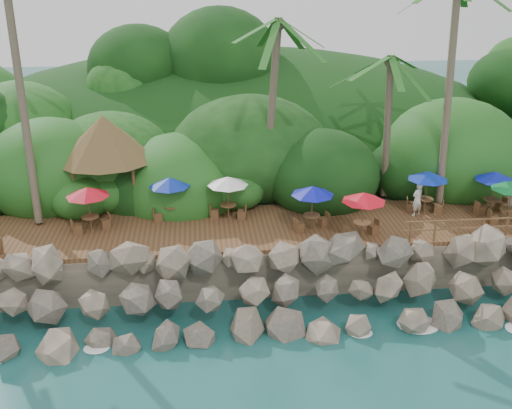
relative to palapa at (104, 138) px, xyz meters
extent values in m
plane|color=#19514F|center=(7.08, -9.51, -5.79)|extent=(140.00, 140.00, 0.00)
cube|color=gray|center=(7.08, 6.49, -4.74)|extent=(32.00, 25.20, 2.10)
ellipsoid|color=#143811|center=(7.08, 13.99, -5.79)|extent=(44.80, 28.00, 15.40)
cube|color=brown|center=(7.08, -3.51, -3.59)|extent=(26.00, 5.00, 0.20)
ellipsoid|color=white|center=(-1.92, -9.21, -5.76)|extent=(1.20, 0.80, 0.06)
ellipsoid|color=white|center=(1.08, -9.21, -5.76)|extent=(1.20, 0.80, 0.06)
ellipsoid|color=white|center=(4.08, -9.21, -5.76)|extent=(1.20, 0.80, 0.06)
ellipsoid|color=white|center=(7.08, -9.21, -5.76)|extent=(1.20, 0.80, 0.06)
ellipsoid|color=white|center=(10.08, -9.21, -5.76)|extent=(1.20, 0.80, 0.06)
ellipsoid|color=white|center=(13.08, -9.21, -5.76)|extent=(1.20, 0.80, 0.06)
ellipsoid|color=white|center=(16.08, -9.21, -5.76)|extent=(1.20, 0.80, 0.06)
cylinder|color=brown|center=(-3.26, -1.17, 2.54)|extent=(0.93, 2.63, 11.91)
cylinder|color=brown|center=(8.15, -0.47, 1.01)|extent=(1.01, 0.90, 8.99)
ellipsoid|color=#23601E|center=(8.15, -0.47, 5.50)|extent=(6.00, 6.00, 2.40)
cylinder|color=brown|center=(14.06, -0.32, 0.11)|extent=(0.83, 0.75, 7.20)
ellipsoid|color=#23601E|center=(14.06, -0.32, 3.70)|extent=(6.00, 6.00, 2.40)
cylinder|color=brown|center=(16.59, -1.35, 1.98)|extent=(0.88, 2.40, 10.81)
cylinder|color=brown|center=(-1.40, -1.40, -2.29)|extent=(0.16, 0.16, 2.40)
cylinder|color=brown|center=(1.40, -1.40, -2.29)|extent=(0.16, 0.16, 2.40)
cylinder|color=brown|center=(-1.40, 1.40, -2.29)|extent=(0.16, 0.16, 2.40)
cylinder|color=brown|center=(1.40, 1.40, -2.29)|extent=(0.16, 0.16, 2.40)
cone|color=brown|center=(0.00, 0.00, 0.01)|extent=(4.85, 4.85, 2.20)
cylinder|color=brown|center=(3.14, -2.30, -3.14)|extent=(0.07, 0.07, 0.69)
cylinder|color=brown|center=(3.14, -2.30, -2.79)|extent=(0.78, 0.78, 0.05)
cylinder|color=brown|center=(3.14, -2.30, -2.47)|extent=(0.05, 0.05, 2.05)
cone|color=#0B2395|center=(3.14, -2.30, -1.58)|extent=(1.95, 1.95, 0.42)
cube|color=brown|center=(2.50, -2.44, -3.28)|extent=(0.47, 0.47, 0.43)
cube|color=brown|center=(3.78, -2.16, -3.28)|extent=(0.47, 0.47, 0.43)
cylinder|color=brown|center=(15.50, -2.63, -3.14)|extent=(0.07, 0.07, 0.69)
cylinder|color=brown|center=(15.50, -2.63, -2.79)|extent=(0.78, 0.78, 0.05)
cylinder|color=brown|center=(15.50, -2.63, -2.47)|extent=(0.05, 0.05, 2.05)
cone|color=#0B2596|center=(15.50, -2.63, -1.58)|extent=(1.95, 1.95, 0.42)
cube|color=brown|center=(14.88, -2.44, -3.28)|extent=(0.49, 0.49, 0.43)
cube|color=brown|center=(16.12, -2.83, -3.28)|extent=(0.49, 0.49, 0.43)
cylinder|color=brown|center=(-0.46, -3.22, -3.14)|extent=(0.07, 0.07, 0.69)
cylinder|color=brown|center=(-0.46, -3.22, -2.79)|extent=(0.78, 0.78, 0.05)
cylinder|color=brown|center=(-0.46, -3.22, -2.47)|extent=(0.05, 0.05, 2.05)
cone|color=#B90B1B|center=(-0.46, -3.22, -1.58)|extent=(1.95, 1.95, 0.42)
cube|color=brown|center=(-1.06, -3.48, -3.28)|extent=(0.51, 0.51, 0.43)
cube|color=brown|center=(0.14, -2.96, -3.28)|extent=(0.51, 0.51, 0.43)
cylinder|color=brown|center=(18.70, -3.03, -3.14)|extent=(0.07, 0.07, 0.69)
cylinder|color=brown|center=(18.70, -3.03, -2.79)|extent=(0.78, 0.78, 0.05)
cylinder|color=brown|center=(18.70, -3.03, -2.47)|extent=(0.05, 0.05, 2.05)
cone|color=#0C199D|center=(18.70, -3.03, -1.58)|extent=(1.95, 1.95, 0.42)
cube|color=brown|center=(18.07, -3.20, -3.28)|extent=(0.48, 0.48, 0.43)
cube|color=brown|center=(19.33, -2.86, -3.28)|extent=(0.48, 0.48, 0.43)
cylinder|color=brown|center=(18.88, -4.31, -3.14)|extent=(0.07, 0.07, 0.69)
cylinder|color=brown|center=(18.88, -4.31, -2.79)|extent=(0.78, 0.78, 0.05)
cylinder|color=brown|center=(18.88, -4.31, -2.47)|extent=(0.05, 0.05, 2.05)
cube|color=brown|center=(18.23, -4.25, -3.28)|extent=(0.42, 0.42, 0.43)
cylinder|color=brown|center=(5.86, -2.43, -3.14)|extent=(0.07, 0.07, 0.69)
cylinder|color=brown|center=(5.86, -2.43, -2.79)|extent=(0.78, 0.78, 0.05)
cylinder|color=brown|center=(5.86, -2.43, -2.47)|extent=(0.05, 0.05, 2.05)
cone|color=silver|center=(5.86, -2.43, -1.58)|extent=(1.95, 1.95, 0.42)
cube|color=brown|center=(5.22, -2.30, -3.28)|extent=(0.46, 0.46, 0.43)
cube|color=brown|center=(6.50, -2.55, -3.28)|extent=(0.46, 0.46, 0.43)
cylinder|color=brown|center=(11.65, -5.10, -3.14)|extent=(0.07, 0.07, 0.69)
cylinder|color=brown|center=(11.65, -5.10, -2.79)|extent=(0.78, 0.78, 0.05)
cylinder|color=brown|center=(11.65, -5.10, -2.47)|extent=(0.05, 0.05, 2.05)
cone|color=red|center=(11.65, -5.10, -1.58)|extent=(1.95, 1.95, 0.42)
cube|color=brown|center=(11.05, -5.34, -3.28)|extent=(0.51, 0.51, 0.43)
cube|color=brown|center=(12.26, -4.86, -3.28)|extent=(0.51, 0.51, 0.43)
cylinder|color=brown|center=(9.58, -4.08, -3.14)|extent=(0.07, 0.07, 0.69)
cylinder|color=brown|center=(9.58, -4.08, -2.79)|extent=(0.78, 0.78, 0.05)
cylinder|color=brown|center=(9.58, -4.08, -2.47)|extent=(0.05, 0.05, 2.05)
cone|color=#0C12A5|center=(9.58, -4.08, -1.58)|extent=(1.95, 1.95, 0.42)
cube|color=brown|center=(8.96, -4.29, -3.28)|extent=(0.49, 0.49, 0.43)
cube|color=brown|center=(10.20, -3.87, -3.28)|extent=(0.49, 0.49, 0.43)
cylinder|color=brown|center=(13.63, -5.86, -2.99)|extent=(0.10, 0.10, 1.00)
cylinder|color=brown|center=(14.73, -5.86, -2.99)|extent=(0.10, 0.10, 1.00)
cylinder|color=brown|center=(15.83, -5.86, -2.99)|extent=(0.10, 0.10, 1.00)
cylinder|color=brown|center=(16.93, -5.86, -2.99)|extent=(0.10, 0.10, 1.00)
cylinder|color=brown|center=(18.03, -5.86, -2.99)|extent=(0.10, 0.10, 1.00)
cube|color=brown|center=(16.38, -5.86, -2.54)|extent=(6.10, 0.06, 0.06)
cube|color=brown|center=(16.38, -5.86, -2.94)|extent=(6.10, 0.06, 0.06)
imported|color=silver|center=(14.95, -2.99, -2.66)|extent=(0.72, 0.61, 1.66)
camera|label=1|loc=(4.54, -28.29, 7.77)|focal=41.18mm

